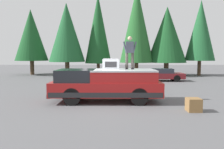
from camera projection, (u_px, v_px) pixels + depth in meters
ground_plane at (108, 103)px, 10.61m from camera, size 90.00×90.00×0.00m
pickup_truck at (106, 85)px, 10.92m from camera, size 2.01×5.54×1.65m
compressor_unit at (111, 64)px, 10.98m from camera, size 0.65×0.84×0.56m
person_on_truck_bed at (130, 52)px, 10.97m from camera, size 0.29×0.72×1.69m
parked_car_maroon at (161, 75)px, 19.90m from camera, size 1.64×4.10×1.16m
wooden_crate at (194, 105)px, 9.02m from camera, size 0.56×0.56×0.56m
conifer_far_left at (200, 31)px, 25.07m from camera, size 3.40×3.40×8.82m
conifer_left at (167, 35)px, 25.11m from camera, size 4.61×4.61×8.08m
conifer_center_left at (137, 25)px, 24.74m from camera, size 3.90×3.90×10.33m
conifer_center_right at (98, 29)px, 25.88m from camera, size 3.22×3.22×9.72m
conifer_right at (67, 33)px, 25.16m from camera, size 4.26×4.26×8.52m
conifer_far_right at (31, 35)px, 26.23m from camera, size 3.98×3.98×8.00m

